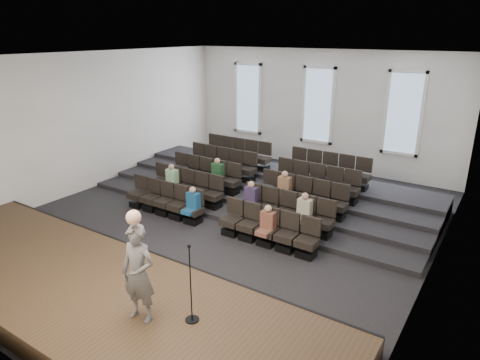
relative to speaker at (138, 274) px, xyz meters
name	(u,v)px	position (x,y,z in m)	size (l,w,h in m)	color
ground	(223,221)	(-1.88, 5.28, -1.46)	(14.00, 14.00, 0.00)	black
ceiling	(221,56)	(-1.88, 5.28, 3.55)	(12.00, 14.00, 0.02)	white
wall_back	(318,110)	(-1.88, 12.30, 1.04)	(12.00, 0.04, 5.00)	white
wall_left	(89,122)	(-7.90, 5.28, 1.04)	(0.04, 14.00, 5.00)	white
wall_right	(442,181)	(4.14, 5.28, 1.04)	(0.04, 14.00, 5.00)	white
stage	(88,293)	(-1.88, 0.18, -1.21)	(11.80, 3.60, 0.50)	#3E2E1A
stage_lip	(146,259)	(-1.88, 1.95, -1.21)	(11.80, 0.06, 0.52)	black
risers	(273,187)	(-1.88, 8.45, -1.26)	(11.80, 4.80, 0.60)	black
seating_rows	(249,187)	(-1.88, 6.82, -0.78)	(6.80, 4.70, 1.67)	black
windows	(318,105)	(-1.88, 12.23, 1.24)	(8.44, 0.10, 3.24)	white
audience	(238,194)	(-1.61, 5.74, -0.63)	(5.45, 2.64, 1.10)	#19507E
speaker	(138,274)	(0.00, 0.00, 0.00)	(0.70, 0.46, 1.92)	#5C5957
mic_stand	(191,299)	(0.84, 0.46, -0.48)	(0.27, 0.27, 1.60)	black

